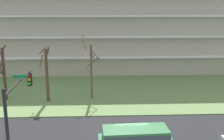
{
  "coord_description": "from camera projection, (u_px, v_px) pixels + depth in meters",
  "views": [
    {
      "loc": [
        -2.24,
        -20.13,
        10.81
      ],
      "look_at": [
        -1.09,
        6.0,
        4.74
      ],
      "focal_mm": 44.98,
      "sensor_mm": 36.0,
      "label": 1
    }
  ],
  "objects": [
    {
      "name": "traffic_signal_mast",
      "position": [
        17.0,
        115.0,
        16.11
      ],
      "size": [
        0.9,
        5.52,
        6.79
      ],
      "color": "black",
      "rests_on": "ground"
    },
    {
      "name": "grass_lawn_strip",
      "position": [
        118.0,
        92.0,
        35.75
      ],
      "size": [
        80.0,
        16.0,
        0.08
      ],
      "primitive_type": "cube",
      "color": "#66844C",
      "rests_on": "ground"
    },
    {
      "name": "apartment_building",
      "position": [
        112.0,
        24.0,
        48.37
      ],
      "size": [
        49.62,
        14.45,
        15.4
      ],
      "color": "#B2A899",
      "rests_on": "ground"
    },
    {
      "name": "tree_left",
      "position": [
        47.0,
        73.0,
        31.46
      ],
      "size": [
        1.22,
        1.33,
        6.37
      ],
      "color": "#4C3828",
      "rests_on": "ground"
    },
    {
      "name": "tree_far_left",
      "position": [
        4.0,
        73.0,
        31.93
      ],
      "size": [
        1.19,
        1.44,
        6.45
      ],
      "color": "#423023",
      "rests_on": "ground"
    },
    {
      "name": "tree_center",
      "position": [
        91.0,
        69.0,
        32.33
      ],
      "size": [
        2.0,
        1.97,
        7.57
      ],
      "color": "brown",
      "rests_on": "ground"
    }
  ]
}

